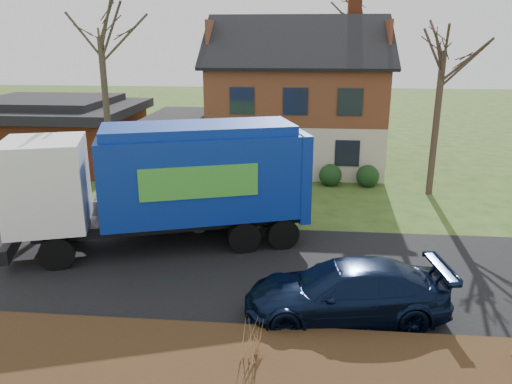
{
  "coord_description": "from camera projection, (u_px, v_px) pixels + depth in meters",
  "views": [
    {
      "loc": [
        2.39,
        -14.08,
        6.94
      ],
      "look_at": [
        0.82,
        2.5,
        1.78
      ],
      "focal_mm": 35.0,
      "sensor_mm": 36.0,
      "label": 1
    }
  ],
  "objects": [
    {
      "name": "grass_clump_mid",
      "position": [
        254.0,
        340.0,
        10.61
      ],
      "size": [
        0.34,
        0.28,
        0.95
      ],
      "color": "#9C7345",
      "rests_on": "mulch_verge"
    },
    {
      "name": "ground",
      "position": [
        223.0,
        269.0,
        15.66
      ],
      "size": [
        120.0,
        120.0,
        0.0
      ],
      "primitive_type": "plane",
      "color": "#2D4617",
      "rests_on": "ground"
    },
    {
      "name": "tree_back",
      "position": [
        365.0,
        3.0,
        33.72
      ],
      "size": [
        3.47,
        3.47,
        10.98
      ],
      "color": "#392D22",
      "rests_on": "ground"
    },
    {
      "name": "ranch_house",
      "position": [
        51.0,
        131.0,
        28.56
      ],
      "size": [
        9.8,
        8.2,
        3.7
      ],
      "color": "brown",
      "rests_on": "ground"
    },
    {
      "name": "garbage_truck",
      "position": [
        169.0,
        178.0,
        16.7
      ],
      "size": [
        10.17,
        5.55,
        4.22
      ],
      "rotation": [
        0.0,
        0.0,
        0.32
      ],
      "color": "black",
      "rests_on": "ground"
    },
    {
      "name": "main_house",
      "position": [
        287.0,
        93.0,
        27.56
      ],
      "size": [
        12.95,
        8.95,
        9.26
      ],
      "color": "beige",
      "rests_on": "ground"
    },
    {
      "name": "tree_front_west",
      "position": [
        98.0,
        12.0,
        21.45
      ],
      "size": [
        3.27,
        3.27,
        9.71
      ],
      "color": "#3F3625",
      "rests_on": "ground"
    },
    {
      "name": "silver_sedan",
      "position": [
        163.0,
        204.0,
        19.11
      ],
      "size": [
        5.21,
        2.04,
        1.69
      ],
      "primitive_type": "imported",
      "rotation": [
        0.0,
        0.0,
        1.62
      ],
      "color": "#AEB1B6",
      "rests_on": "ground"
    },
    {
      "name": "navy_wagon",
      "position": [
        346.0,
        291.0,
        12.71
      ],
      "size": [
        5.42,
        2.78,
        1.5
      ],
      "primitive_type": "imported",
      "rotation": [
        0.0,
        0.0,
        -1.44
      ],
      "color": "black",
      "rests_on": "ground"
    },
    {
      "name": "mulch_verge",
      "position": [
        183.0,
        372.0,
        10.57
      ],
      "size": [
        80.0,
        3.5,
        0.3
      ],
      "primitive_type": "cube",
      "color": "#321F10",
      "rests_on": "ground"
    },
    {
      "name": "tree_front_east",
      "position": [
        447.0,
        25.0,
        20.98
      ],
      "size": [
        3.3,
        3.3,
        9.16
      ],
      "color": "#47342A",
      "rests_on": "ground"
    },
    {
      "name": "road",
      "position": [
        223.0,
        268.0,
        15.65
      ],
      "size": [
        80.0,
        7.0,
        0.02
      ],
      "primitive_type": "cube",
      "color": "black",
      "rests_on": "ground"
    }
  ]
}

